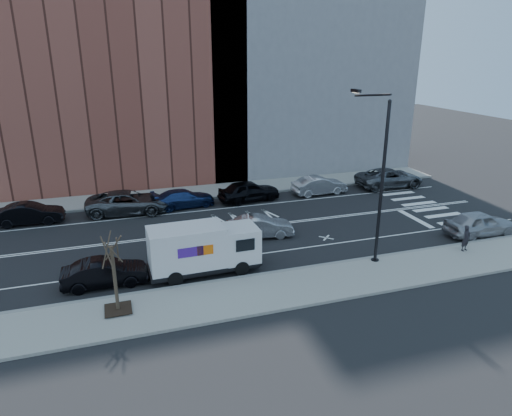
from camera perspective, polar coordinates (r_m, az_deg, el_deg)
ground at (r=30.53m, az=-4.17°, el=-2.80°), size 120.00×120.00×0.00m
sidewalk_near at (r=22.87m, az=1.28°, el=-10.49°), size 44.00×3.60×0.15m
sidewalk_far at (r=38.64m, az=-7.34°, el=1.96°), size 44.00×3.60×0.15m
curb_near at (r=24.36m, az=-0.13°, el=-8.48°), size 44.00×0.25×0.17m
curb_far at (r=36.95m, az=-6.81°, el=1.19°), size 44.00×0.25×0.17m
crosswalk at (r=37.41m, az=20.33°, el=0.20°), size 3.00×14.00×0.01m
road_markings at (r=30.53m, az=-4.17°, el=-2.79°), size 40.00×8.60×0.01m
bldg_brick at (r=43.18m, az=-20.83°, el=17.46°), size 26.00×10.00×22.00m
bldg_concrete at (r=47.02m, az=5.73°, el=21.02°), size 20.00×10.00×26.00m
streetlight at (r=25.51m, az=14.98°, el=4.18°), size 0.44×4.02×9.34m
street_tree at (r=21.57m, az=-17.16°, el=-9.19°), size 1.20×1.20×3.75m
fedex_van at (r=24.46m, az=-6.64°, el=-5.02°), size 5.98×2.23×2.71m
far_parked_b at (r=35.05m, az=-26.45°, el=-0.63°), size 4.50×1.72×1.46m
far_parked_c at (r=34.72m, az=-15.71°, el=0.70°), size 6.22×3.41×1.65m
far_parked_d at (r=35.18m, az=-9.03°, el=1.20°), size 4.91×2.42×1.37m
far_parked_e at (r=36.12m, az=-0.88°, el=2.16°), size 5.09×2.55×1.66m
far_parked_f at (r=38.27m, az=7.91°, el=2.82°), size 4.63×1.80×1.50m
far_parked_g at (r=41.61m, az=16.33°, el=3.65°), size 5.95×2.83×1.64m
driving_sedan at (r=29.17m, az=0.47°, el=-2.35°), size 4.40×2.02×1.40m
near_parked_rear_a at (r=24.56m, az=-18.36°, el=-7.70°), size 4.25×1.53×1.39m
near_parked_front at (r=32.78m, az=26.20°, el=-1.74°), size 4.75×2.01×1.60m
pedestrian at (r=29.52m, az=24.78°, el=-3.44°), size 0.65×0.52×1.57m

